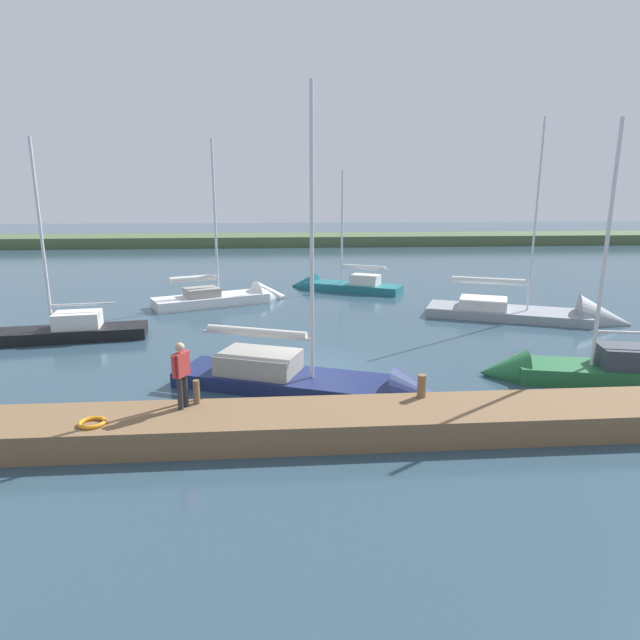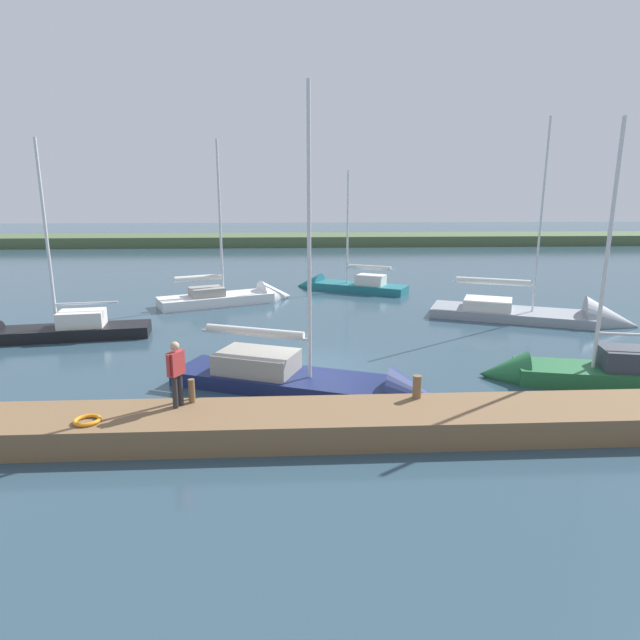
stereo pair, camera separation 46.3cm
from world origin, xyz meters
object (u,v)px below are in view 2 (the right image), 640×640
at_px(life_ring_buoy, 87,420).
at_px(sailboat_behind_pier, 324,388).
at_px(sailboat_outer_mooring, 239,299).
at_px(sailboat_far_left, 49,335).
at_px(mooring_post_near, 192,391).
at_px(sailboat_far_right, 555,319).
at_px(sailboat_inner_slip, 342,288).
at_px(person_on_dock, 176,369).
at_px(sailboat_near_dock, 586,376).
at_px(mooring_post_far, 417,387).

bearing_deg(life_ring_buoy, sailboat_behind_pier, -149.75).
bearing_deg(sailboat_outer_mooring, sailboat_far_left, -158.56).
distance_m(mooring_post_near, sailboat_far_left, 12.28).
height_order(sailboat_far_right, sailboat_behind_pier, sailboat_far_right).
height_order(sailboat_inner_slip, person_on_dock, sailboat_inner_slip).
xyz_separation_m(life_ring_buoy, sailboat_far_right, (-18.04, -12.49, -0.65)).
bearing_deg(sailboat_near_dock, person_on_dock, 26.72).
height_order(sailboat_outer_mooring, sailboat_far_right, sailboat_far_right).
distance_m(sailboat_far_right, sailboat_near_dock, 9.15).
height_order(sailboat_behind_pier, sailboat_inner_slip, sailboat_behind_pier).
xyz_separation_m(mooring_post_far, life_ring_buoy, (8.43, 1.16, -0.27)).
bearing_deg(sailboat_outer_mooring, mooring_post_near, -112.74).
distance_m(sailboat_outer_mooring, sailboat_far_right, 17.04).
relative_size(life_ring_buoy, person_on_dock, 0.37).
height_order(mooring_post_far, sailboat_outer_mooring, sailboat_outer_mooring).
height_order(mooring_post_far, life_ring_buoy, mooring_post_far).
bearing_deg(sailboat_far_right, sailboat_near_dock, -87.29).
relative_size(sailboat_outer_mooring, sailboat_far_left, 1.08).
bearing_deg(sailboat_inner_slip, mooring_post_near, 101.75).
height_order(sailboat_far_right, person_on_dock, sailboat_far_right).
distance_m(sailboat_outer_mooring, sailboat_behind_pier, 15.20).
xyz_separation_m(sailboat_inner_slip, person_on_dock, (6.34, 21.03, 1.60)).
distance_m(life_ring_buoy, sailboat_outer_mooring, 18.27).
distance_m(mooring_post_far, sailboat_near_dock, 7.03).
bearing_deg(life_ring_buoy, sailboat_far_left, -62.29).
bearing_deg(sailboat_far_left, sailboat_behind_pier, 140.18).
bearing_deg(sailboat_far_left, sailboat_near_dock, 153.50).
bearing_deg(mooring_post_far, sailboat_behind_pier, -44.41).
relative_size(mooring_post_far, sailboat_far_right, 0.06).
bearing_deg(sailboat_far_right, sailboat_outer_mooring, -176.21).
height_order(mooring_post_far, sailboat_inner_slip, sailboat_inner_slip).
height_order(mooring_post_near, sailboat_far_left, sailboat_far_left).
xyz_separation_m(mooring_post_near, sailboat_far_left, (7.87, -9.39, -0.87)).
bearing_deg(sailboat_behind_pier, person_on_dock, -125.10).
height_order(sailboat_far_right, sailboat_far_left, sailboat_far_right).
xyz_separation_m(mooring_post_far, sailboat_far_right, (-9.61, -11.34, -0.91)).
bearing_deg(life_ring_buoy, sailboat_far_right, -145.29).
bearing_deg(life_ring_buoy, person_on_dock, -156.43).
height_order(mooring_post_near, sailboat_near_dock, sailboat_near_dock).
relative_size(sailboat_far_right, sailboat_near_dock, 1.19).
distance_m(life_ring_buoy, sailboat_inner_slip, 23.46).
bearing_deg(sailboat_far_right, mooring_post_far, -107.07).
distance_m(sailboat_far_right, sailboat_far_left, 23.66).
height_order(mooring_post_far, sailboat_far_left, sailboat_far_left).
bearing_deg(person_on_dock, sailboat_near_dock, -138.61).
height_order(mooring_post_near, sailboat_outer_mooring, sailboat_outer_mooring).
bearing_deg(person_on_dock, mooring_post_near, -110.76).
bearing_deg(life_ring_buoy, sailboat_inner_slip, -110.89).
bearing_deg(sailboat_behind_pier, sailboat_far_left, 170.26).
distance_m(mooring_post_far, sailboat_inner_slip, 20.78).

